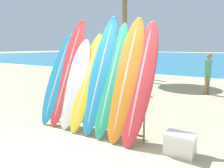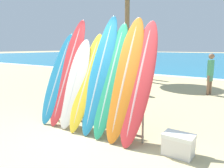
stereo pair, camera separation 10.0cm
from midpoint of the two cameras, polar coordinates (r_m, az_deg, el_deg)
ground_plane at (r=4.26m, az=-8.22°, el=-15.38°), size 160.00×160.00×0.00m
surfboard_rack at (r=4.80m, az=-4.87°, el=-6.31°), size 2.55×0.04×0.88m
surfboard_slot_0 at (r=5.47m, az=-13.37°, el=1.76°), size 0.58×1.04×2.14m
surfboard_slot_1 at (r=5.30m, az=-10.82°, el=3.44°), size 0.57×1.16×2.48m
surfboard_slot_2 at (r=5.02m, az=-9.06°, el=0.30°), size 0.58×0.90×1.99m
surfboard_slot_3 at (r=4.83m, az=-6.07°, el=0.78°), size 0.49×1.06×2.11m
surfboard_slot_4 at (r=4.65m, az=-2.51°, el=2.89°), size 0.53×1.13×2.50m
surfboard_slot_5 at (r=4.46m, az=0.43°, el=1.41°), size 0.48×1.07×2.32m
surfboard_slot_6 at (r=4.29m, az=4.19°, el=1.74°), size 0.56×1.10×2.42m
surfboard_slot_7 at (r=4.14m, az=7.84°, el=0.76°), size 0.53×1.07×2.33m
person_near_water at (r=9.04m, az=24.58°, el=2.77°), size 0.21×0.26×1.56m
person_mid_beach at (r=8.71m, az=4.84°, el=4.16°), size 0.29×0.30×1.78m
person_far_left at (r=11.05m, az=4.13°, el=5.22°), size 0.28×0.30×1.74m
person_far_right at (r=12.45m, az=10.07°, el=5.74°), size 0.30×0.25×1.80m
cooler_box at (r=3.96m, az=17.66°, el=-14.83°), size 0.50×0.33×0.37m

